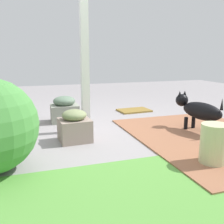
% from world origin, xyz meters
% --- Properties ---
extents(ground_plane, '(12.00, 12.00, 0.00)m').
position_xyz_m(ground_plane, '(0.00, 0.00, 0.00)').
color(ground_plane, gray).
extents(brick_path, '(1.80, 2.40, 0.02)m').
position_xyz_m(brick_path, '(-1.15, 0.64, 0.01)').
color(brick_path, '#955F43').
rests_on(brick_path, ground).
extents(porch_pillar, '(0.10, 0.10, 2.26)m').
position_xyz_m(porch_pillar, '(0.27, -0.16, 1.13)').
color(porch_pillar, white).
rests_on(porch_pillar, ground).
extents(stone_planter_nearest, '(0.45, 0.39, 0.41)m').
position_xyz_m(stone_planter_nearest, '(0.48, -0.79, 0.20)').
color(stone_planter_nearest, gray).
rests_on(stone_planter_nearest, ground).
extents(stone_planter_mid, '(0.39, 0.38, 0.40)m').
position_xyz_m(stone_planter_mid, '(0.50, 0.22, 0.19)').
color(stone_planter_mid, gray).
rests_on(stone_planter_mid, ground).
extents(terracotta_pot_broad, '(0.45, 0.45, 0.45)m').
position_xyz_m(terracotta_pot_broad, '(1.20, -0.81, 0.27)').
color(terracotta_pot_broad, '#A85C46').
rests_on(terracotta_pot_broad, ground).
extents(dog, '(0.34, 0.79, 0.54)m').
position_xyz_m(dog, '(-1.18, 0.39, 0.31)').
color(dog, black).
rests_on(dog, ground).
extents(ceramic_urn, '(0.26, 0.26, 0.41)m').
position_xyz_m(ceramic_urn, '(-0.65, 1.35, 0.20)').
color(ceramic_urn, beige).
rests_on(ceramic_urn, ground).
extents(doormat, '(0.61, 0.44, 0.03)m').
position_xyz_m(doormat, '(-0.89, -1.15, 0.01)').
color(doormat, olive).
rests_on(doormat, ground).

